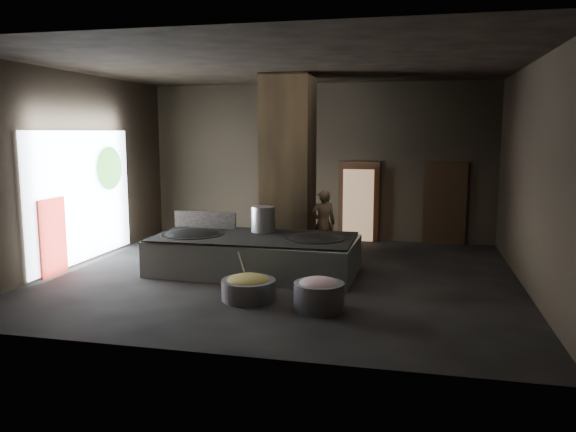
% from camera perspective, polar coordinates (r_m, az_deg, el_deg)
% --- Properties ---
extents(floor, '(10.00, 9.00, 0.10)m').
position_cam_1_polar(floor, '(12.40, -0.59, -6.27)').
color(floor, black).
rests_on(floor, ground).
extents(ceiling, '(10.00, 9.00, 0.10)m').
position_cam_1_polar(ceiling, '(12.07, -0.62, 15.34)').
color(ceiling, black).
rests_on(ceiling, back_wall).
extents(back_wall, '(10.00, 0.10, 4.50)m').
position_cam_1_polar(back_wall, '(16.47, 3.12, 5.50)').
color(back_wall, black).
rests_on(back_wall, ground).
extents(front_wall, '(10.00, 0.10, 4.50)m').
position_cam_1_polar(front_wall, '(7.69, -8.56, 1.95)').
color(front_wall, black).
rests_on(front_wall, ground).
extents(left_wall, '(0.10, 9.00, 4.50)m').
position_cam_1_polar(left_wall, '(14.08, -21.07, 4.43)').
color(left_wall, black).
rests_on(left_wall, ground).
extents(right_wall, '(0.10, 9.00, 4.50)m').
position_cam_1_polar(right_wall, '(11.90, 23.82, 3.62)').
color(right_wall, black).
rests_on(right_wall, ground).
extents(pillar, '(1.20, 1.20, 4.50)m').
position_cam_1_polar(pillar, '(13.93, 0.03, 4.96)').
color(pillar, black).
rests_on(pillar, ground).
extents(hearth_platform, '(4.56, 2.29, 0.78)m').
position_cam_1_polar(hearth_platform, '(12.57, -3.43, -4.02)').
color(hearth_platform, '#AABDAC').
rests_on(hearth_platform, ground).
extents(platform_cap, '(4.40, 2.11, 0.03)m').
position_cam_1_polar(platform_cap, '(12.48, -3.45, -2.12)').
color(platform_cap, black).
rests_on(platform_cap, hearth_platform).
extents(wok_left, '(1.42, 1.42, 0.39)m').
position_cam_1_polar(wok_left, '(12.93, -9.69, -2.15)').
color(wok_left, black).
rests_on(wok_left, hearth_platform).
extents(wok_left_rim, '(1.45, 1.45, 0.05)m').
position_cam_1_polar(wok_left_rim, '(12.91, -9.70, -1.84)').
color(wok_left_rim, black).
rests_on(wok_left_rim, hearth_platform).
extents(wok_right, '(1.32, 1.32, 0.37)m').
position_cam_1_polar(wok_right, '(12.24, 2.71, -2.64)').
color(wok_right, black).
rests_on(wok_right, hearth_platform).
extents(wok_right_rim, '(1.35, 1.35, 0.05)m').
position_cam_1_polar(wok_right_rim, '(12.22, 2.71, -2.32)').
color(wok_right_rim, black).
rests_on(wok_right_rim, hearth_platform).
extents(stock_pot, '(0.55, 0.55, 0.59)m').
position_cam_1_polar(stock_pot, '(12.94, -2.56, -0.32)').
color(stock_pot, '#B9BCC2').
rests_on(stock_pot, hearth_platform).
extents(splash_guard, '(1.57, 0.11, 0.39)m').
position_cam_1_polar(splash_guard, '(13.61, -8.43, -0.39)').
color(splash_guard, black).
rests_on(splash_guard, hearth_platform).
extents(cook, '(0.71, 0.56, 1.69)m').
position_cam_1_polar(cook, '(14.09, 3.60, -0.77)').
color(cook, brown).
rests_on(cook, ground).
extents(veg_basin, '(1.24, 1.24, 0.38)m').
position_cam_1_polar(veg_basin, '(10.65, -4.03, -7.46)').
color(veg_basin, slate).
rests_on(veg_basin, ground).
extents(veg_fill, '(0.84, 0.84, 0.26)m').
position_cam_1_polar(veg_fill, '(10.61, -4.04, -6.61)').
color(veg_fill, olive).
rests_on(veg_fill, veg_basin).
extents(ladle, '(0.11, 0.40, 0.73)m').
position_cam_1_polar(ladle, '(10.74, -4.58, -5.33)').
color(ladle, '#B9BCC2').
rests_on(ladle, veg_basin).
extents(meat_basin, '(1.14, 1.14, 0.49)m').
position_cam_1_polar(meat_basin, '(10.02, 3.16, -8.15)').
color(meat_basin, slate).
rests_on(meat_basin, ground).
extents(meat_fill, '(0.74, 0.74, 0.28)m').
position_cam_1_polar(meat_fill, '(9.96, 3.17, -7.02)').
color(meat_fill, '#AC676B').
rests_on(meat_fill, meat_basin).
extents(doorway_near, '(1.18, 0.08, 2.38)m').
position_cam_1_polar(doorway_near, '(16.31, 7.18, 1.35)').
color(doorway_near, black).
rests_on(doorway_near, ground).
extents(doorway_near_glow, '(0.87, 0.04, 2.05)m').
position_cam_1_polar(doorway_near_glow, '(16.08, 7.13, 1.07)').
color(doorway_near_glow, '#8C6647').
rests_on(doorway_near_glow, ground).
extents(doorway_far, '(1.18, 0.08, 2.38)m').
position_cam_1_polar(doorway_far, '(16.25, 15.63, 1.08)').
color(doorway_far, black).
rests_on(doorway_far, ground).
extents(doorway_far_glow, '(0.85, 0.04, 2.02)m').
position_cam_1_polar(doorway_far_glow, '(16.44, 14.65, 1.03)').
color(doorway_far_glow, '#8C6647').
rests_on(doorway_far_glow, ground).
extents(left_opening, '(0.04, 4.20, 3.10)m').
position_cam_1_polar(left_opening, '(14.25, -20.15, 1.89)').
color(left_opening, white).
rests_on(left_opening, ground).
extents(pavilion_sliver, '(0.05, 0.90, 1.70)m').
position_cam_1_polar(pavilion_sliver, '(13.25, -22.78, -2.00)').
color(pavilion_sliver, maroon).
rests_on(pavilion_sliver, ground).
extents(tree_silhouette, '(0.28, 1.10, 1.10)m').
position_cam_1_polar(tree_silhouette, '(15.08, -17.67, 4.64)').
color(tree_silhouette, '#194714').
rests_on(tree_silhouette, left_opening).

